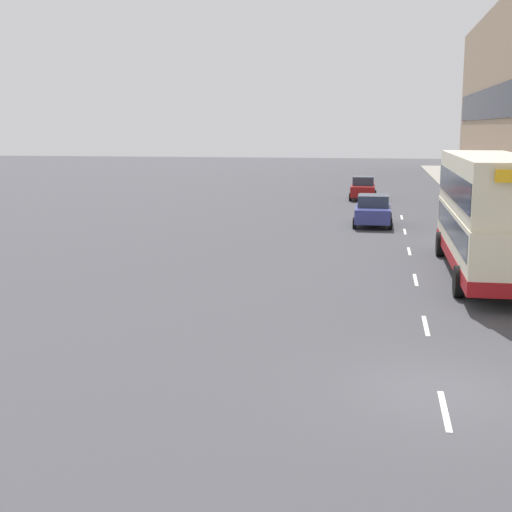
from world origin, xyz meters
TOP-DOWN VIEW (x-y plane):
  - ground_plane at (0.00, 0.00)m, footprint 220.00×220.00m
  - pavement at (6.50, 38.50)m, footprint 5.00×93.00m
  - lane_mark_0 at (0.00, -1.01)m, footprint 0.12×2.00m
  - lane_mark_1 at (0.00, 4.91)m, footprint 0.12×2.00m
  - lane_mark_2 at (0.00, 10.83)m, footprint 0.12×2.00m
  - lane_mark_3 at (0.00, 16.74)m, footprint 0.12×2.00m
  - lane_mark_4 at (0.00, 22.66)m, footprint 0.12×2.00m
  - lane_mark_5 at (0.00, 28.58)m, footprint 0.12×2.00m
  - double_decker_bus_near at (2.47, 11.97)m, footprint 2.85×11.36m
  - car_0 at (-1.66, 24.65)m, footprint 2.04×4.03m
  - car_1 at (-2.54, 38.93)m, footprint 1.92×3.96m

SIDE VIEW (x-z plane):
  - ground_plane at x=0.00m, z-range 0.00..0.00m
  - lane_mark_0 at x=0.00m, z-range 0.00..0.01m
  - lane_mark_1 at x=0.00m, z-range 0.00..0.01m
  - lane_mark_2 at x=0.00m, z-range 0.00..0.01m
  - lane_mark_3 at x=0.00m, z-range 0.00..0.01m
  - lane_mark_4 at x=0.00m, z-range 0.00..0.01m
  - lane_mark_5 at x=0.00m, z-range 0.00..0.01m
  - pavement at x=6.50m, z-range 0.00..0.14m
  - car_0 at x=-1.66m, z-range 0.00..1.66m
  - car_1 at x=-2.54m, z-range -0.01..1.68m
  - double_decker_bus_near at x=2.47m, z-range 0.14..4.44m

